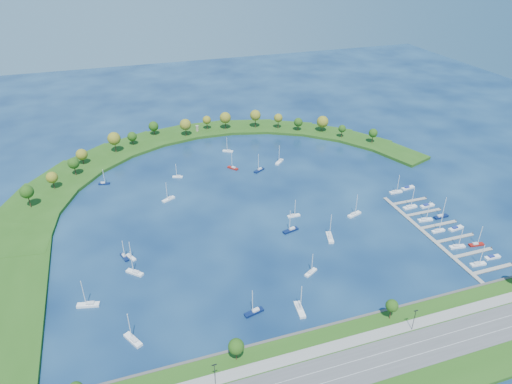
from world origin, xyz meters
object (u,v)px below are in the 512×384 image
object	(u,v)px
moored_boat_8	(259,170)
moored_boat_12	(233,168)
moored_boat_1	(279,161)
docked_boat_10	(396,192)
harbor_tower	(197,128)
moored_boat_5	(104,183)
moored_boat_18	(311,272)
moored_boat_17	(294,215)
docked_boat_3	(476,244)
moored_boat_7	(354,214)
docked_boat_6	(425,219)
moored_boat_3	(88,304)
docked_boat_2	(457,246)
docked_boat_7	(441,216)
docked_boat_0	(478,263)
docked_boat_5	(456,228)
moored_boat_4	(178,176)
moored_boat_16	(330,237)
moored_boat_13	(254,311)
docked_boat_9	(427,206)
moored_boat_6	(300,309)
moored_boat_11	(169,199)
docked_boat_8	(410,207)
docked_boat_11	(408,188)
dock_system	(439,233)
moored_boat_15	(291,230)
moored_boat_9	(135,272)
moored_boat_0	(228,151)
docked_boat_4	(438,230)

from	to	relation	value
moored_boat_8	moored_boat_12	world-z (taller)	moored_boat_8
moored_boat_1	docked_boat_10	distance (m)	81.04
harbor_tower	moored_boat_5	xyz separation A→B (m)	(-73.68, -63.61, -3.45)
moored_boat_5	moored_boat_18	bearing A→B (deg)	-42.40
moored_boat_17	docked_boat_3	distance (m)	94.86
moored_boat_7	docked_boat_6	xyz separation A→B (m)	(34.31, -17.26, -0.03)
moored_boat_3	docked_boat_3	xyz separation A→B (m)	(187.61, -17.10, -0.07)
moored_boat_1	docked_boat_2	size ratio (longest dim) A/B	1.08
docked_boat_2	docked_boat_10	world-z (taller)	docked_boat_10
moored_boat_17	docked_boat_7	xyz separation A→B (m)	(77.56, -27.04, 0.06)
docked_boat_0	docked_boat_5	bearing A→B (deg)	75.34
moored_boat_1	moored_boat_7	world-z (taller)	moored_boat_7
moored_boat_4	moored_boat_8	world-z (taller)	moored_boat_8
moored_boat_16	moored_boat_17	bearing A→B (deg)	36.69
moored_boat_13	docked_boat_9	xyz separation A→B (m)	(121.95, 49.15, -0.26)
moored_boat_6	moored_boat_7	xyz separation A→B (m)	(58.57, 58.86, -0.03)
moored_boat_11	moored_boat_8	bearing A→B (deg)	167.96
moored_boat_3	moored_boat_6	size ratio (longest dim) A/B	0.98
moored_boat_18	docked_boat_8	size ratio (longest dim) A/B	0.84
moored_boat_1	moored_boat_13	size ratio (longest dim) A/B	1.03
moored_boat_7	moored_boat_8	world-z (taller)	moored_boat_7
moored_boat_4	docked_boat_3	bearing A→B (deg)	157.09
moored_boat_1	docked_boat_2	world-z (taller)	moored_boat_1
docked_boat_2	docked_boat_11	world-z (taller)	docked_boat_2
moored_boat_4	moored_boat_8	xyz separation A→B (m)	(53.12, -8.19, 0.07)
dock_system	moored_boat_16	world-z (taller)	moored_boat_16
moored_boat_11	moored_boat_15	bearing A→B (deg)	108.08
moored_boat_18	docked_boat_9	world-z (taller)	moored_boat_18
docked_boat_0	docked_boat_11	xyz separation A→B (m)	(12.35, 74.66, -0.23)
moored_boat_17	moored_boat_9	bearing A→B (deg)	-165.82
docked_boat_7	moored_boat_13	bearing A→B (deg)	-166.76
docked_boat_5	docked_boat_10	world-z (taller)	docked_boat_10
harbor_tower	moored_boat_0	bearing A→B (deg)	-71.46
moored_boat_15	moored_boat_9	bearing A→B (deg)	-7.54
dock_system	moored_boat_7	bearing A→B (deg)	138.68
docked_boat_4	docked_boat_9	xyz separation A→B (m)	(10.44, 23.45, -0.22)
moored_boat_6	moored_boat_18	size ratio (longest dim) A/B	1.30
moored_boat_13	moored_boat_17	distance (m)	77.82
moored_boat_12	docked_boat_5	distance (m)	142.32
moored_boat_11	dock_system	bearing A→B (deg)	119.85
moored_boat_6	docked_boat_5	bearing A→B (deg)	112.17
moored_boat_18	docked_boat_0	world-z (taller)	docked_boat_0
moored_boat_16	moored_boat_17	distance (m)	27.32
moored_boat_17	moored_boat_5	bearing A→B (deg)	143.89
moored_boat_8	moored_boat_9	distance (m)	120.53
moored_boat_1	docked_boat_0	xyz separation A→B (m)	(49.87, -134.56, -0.04)
moored_boat_13	docked_boat_4	xyz separation A→B (m)	(111.51, 25.71, -0.04)
docked_boat_6	docked_boat_11	size ratio (longest dim) A/B	1.35
moored_boat_1	moored_boat_12	world-z (taller)	moored_boat_1
dock_system	moored_boat_4	size ratio (longest dim) A/B	8.50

